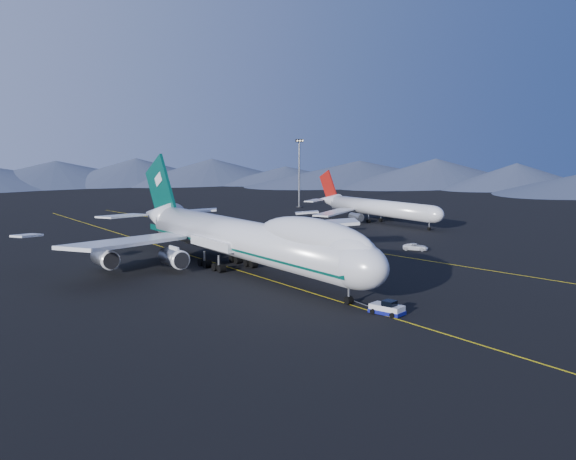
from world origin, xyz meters
TOP-DOWN VIEW (x-y plane):
  - ground at (0.00, 0.00)m, footprint 500.00×500.00m
  - taxiway_line_main at (0.00, 0.00)m, footprint 0.25×220.00m
  - taxiway_line_side at (30.00, 10.00)m, footprint 28.08×198.09m
  - boeing_747 at (0.00, 0.03)m, footprint 59.62×72.43m
  - pushback_tug at (0.63, -33.14)m, footprint 3.33×4.80m
  - second_jet at (64.19, 35.35)m, footprint 41.89×47.32m
  - service_van at (39.62, -1.85)m, footprint 4.87×5.40m
  - floodlight_mast at (71.55, 79.67)m, footprint 2.79×2.09m

SIDE VIEW (x-z plane):
  - ground at x=0.00m, z-range 0.00..0.00m
  - taxiway_line_main at x=0.00m, z-range 0.01..0.01m
  - taxiway_line_side at x=30.00m, z-range 0.01..0.01m
  - pushback_tug at x=0.63m, z-range -0.35..1.56m
  - service_van at x=39.62m, z-range 0.00..1.39m
  - second_jet at x=64.19m, z-range -2.66..10.81m
  - boeing_747 at x=0.00m, z-range -3.87..15.50m
  - floodlight_mast at x=71.55m, z-range 0.15..22.70m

